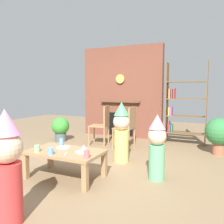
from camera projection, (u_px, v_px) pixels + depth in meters
name	position (u px, v px, depth m)	size (l,w,h in m)	color
ground_plane	(93.00, 169.00, 3.67)	(12.00, 12.00, 0.00)	#846B4C
brick_fireplace_feature	(122.00, 92.00, 6.14)	(2.20, 0.28, 2.40)	brown
bookshelf	(183.00, 106.00, 5.32)	(0.90, 0.28, 1.90)	brown
coffee_table	(65.00, 155.00, 3.29)	(1.08, 0.63, 0.40)	#9E7A51
paper_cup_near_left	(87.00, 154.00, 2.92)	(0.07, 0.07, 0.11)	#E5666B
paper_cup_near_right	(61.00, 142.00, 3.58)	(0.06, 0.06, 0.11)	#669EE0
paper_cup_center	(37.00, 148.00, 3.22)	(0.08, 0.08, 0.09)	#8CD18C
paper_cup_far_left	(51.00, 151.00, 3.08)	(0.07, 0.07, 0.09)	#669EE0
paper_plate_front	(63.00, 147.00, 3.45)	(0.20, 0.20, 0.01)	white
paper_plate_rear	(81.00, 152.00, 3.19)	(0.16, 0.16, 0.01)	white
birthday_cake_slice	(84.00, 147.00, 3.37)	(0.10, 0.10, 0.07)	pink
table_fork	(66.00, 154.00, 3.12)	(0.15, 0.02, 0.01)	silver
child_with_cone_hat	(7.00, 164.00, 2.14)	(0.30, 0.30, 1.10)	#D13838
child_in_pink	(157.00, 145.00, 3.20)	(0.26, 0.26, 0.93)	#66B27F
child_by_the_chairs	(121.00, 130.00, 3.99)	(0.29, 0.29, 1.06)	#E0CC66
dining_chair_left	(103.00, 123.00, 5.24)	(0.46, 0.46, 0.90)	#9E7A51
dining_chair_middle	(128.00, 125.00, 4.91)	(0.40, 0.40, 0.90)	#9E7A51
potted_plant_tall	(219.00, 133.00, 4.44)	(0.54, 0.54, 0.73)	#9E5B42
potted_plant_short	(60.00, 128.00, 5.62)	(0.43, 0.43, 0.59)	#4C5660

